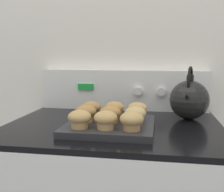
{
  "coord_description": "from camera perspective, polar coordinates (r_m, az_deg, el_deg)",
  "views": [
    {
      "loc": [
        0.16,
        -0.67,
        1.15
      ],
      "look_at": [
        -0.0,
        0.29,
        1.01
      ],
      "focal_mm": 45.0,
      "sensor_mm": 36.0,
      "label": 1
    }
  ],
  "objects": [
    {
      "name": "muffin_r1_c0",
      "position": [
        0.97,
        -5.36,
        -3.44
      ],
      "size": [
        0.07,
        0.07,
        0.06
      ],
      "color": "tan",
      "rests_on": "muffin_pan"
    },
    {
      "name": "control_panel",
      "position": [
        1.29,
        2.43,
        1.25
      ],
      "size": [
        0.76,
        0.07,
        0.18
      ],
      "color": "white",
      "rests_on": "stove_range"
    },
    {
      "name": "muffin_r0_c0",
      "position": [
        0.89,
        -6.61,
        -4.58
      ],
      "size": [
        0.07,
        0.07,
        0.06
      ],
      "color": "tan",
      "rests_on": "muffin_pan"
    },
    {
      "name": "muffin_r1_c2",
      "position": [
        0.94,
        4.74,
        -3.8
      ],
      "size": [
        0.07,
        0.07,
        0.06
      ],
      "color": "olive",
      "rests_on": "muffin_pan"
    },
    {
      "name": "muffin_r0_c2",
      "position": [
        0.86,
        4.03,
        -5.01
      ],
      "size": [
        0.07,
        0.07,
        0.06
      ],
      "color": "#A37A4C",
      "rests_on": "muffin_pan"
    },
    {
      "name": "muffin_r1_c1",
      "position": [
        0.95,
        -0.54,
        -3.65
      ],
      "size": [
        0.07,
        0.07,
        0.06
      ],
      "color": "tan",
      "rests_on": "muffin_pan"
    },
    {
      "name": "muffin_r2_c2",
      "position": [
        1.03,
        5.16,
        -2.79
      ],
      "size": [
        0.07,
        0.07,
        0.06
      ],
      "color": "tan",
      "rests_on": "muffin_pan"
    },
    {
      "name": "tea_kettle",
      "position": [
        1.13,
        15.43,
        -0.61
      ],
      "size": [
        0.15,
        0.19,
        0.21
      ],
      "color": "black",
      "rests_on": "stove_range"
    },
    {
      "name": "muffin_pan",
      "position": [
        0.96,
        -0.37,
        -6.04
      ],
      "size": [
        0.29,
        0.29,
        0.02
      ],
      "color": "#28282D",
      "rests_on": "stove_range"
    },
    {
      "name": "muffin_r0_c1",
      "position": [
        0.87,
        -1.41,
        -4.79
      ],
      "size": [
        0.07,
        0.07,
        0.06
      ],
      "color": "tan",
      "rests_on": "muffin_pan"
    },
    {
      "name": "muffin_r2_c0",
      "position": [
        1.05,
        -4.26,
        -2.52
      ],
      "size": [
        0.07,
        0.07,
        0.06
      ],
      "color": "tan",
      "rests_on": "muffin_pan"
    },
    {
      "name": "wall_back",
      "position": [
        1.33,
        2.72,
        10.37
      ],
      "size": [
        8.0,
        0.05,
        2.4
      ],
      "color": "white",
      "rests_on": "ground_plane"
    },
    {
      "name": "muffin_r2_c1",
      "position": [
        1.04,
        0.43,
        -2.64
      ],
      "size": [
        0.07,
        0.07,
        0.06
      ],
      "color": "olive",
      "rests_on": "muffin_pan"
    }
  ]
}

